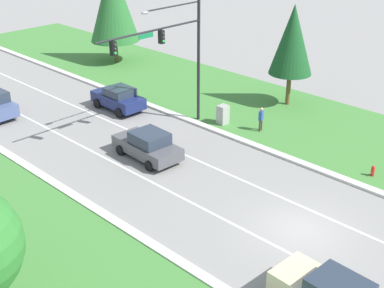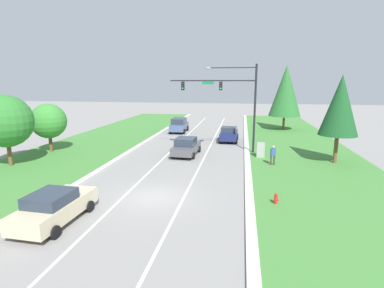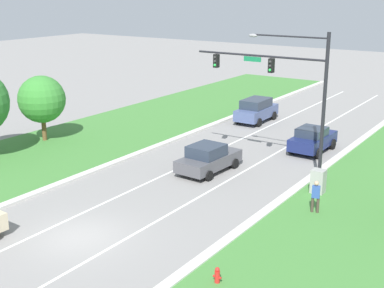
# 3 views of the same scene
# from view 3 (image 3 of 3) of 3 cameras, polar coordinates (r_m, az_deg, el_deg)

# --- Properties ---
(ground_plane) EXTENTS (160.00, 160.00, 0.00)m
(ground_plane) POSITION_cam_3_polar(r_m,az_deg,el_deg) (24.46, -11.93, -9.72)
(ground_plane) COLOR gray
(curb_strip_right) EXTENTS (0.50, 90.00, 0.15)m
(curb_strip_right) POSITION_cam_3_polar(r_m,az_deg,el_deg) (21.13, -0.82, -13.52)
(curb_strip_right) COLOR beige
(curb_strip_right) RESTS_ON ground_plane
(lane_stripe_inner_left) EXTENTS (0.14, 81.00, 0.01)m
(lane_stripe_inner_left) POSITION_cam_3_polar(r_m,az_deg,el_deg) (25.68, -14.78, -8.61)
(lane_stripe_inner_left) COLOR white
(lane_stripe_inner_left) RESTS_ON ground_plane
(lane_stripe_inner_right) EXTENTS (0.14, 81.00, 0.01)m
(lane_stripe_inner_right) POSITION_cam_3_polar(r_m,az_deg,el_deg) (23.31, -8.77, -10.90)
(lane_stripe_inner_right) COLOR white
(lane_stripe_inner_right) RESTS_ON ground_plane
(traffic_signal_mast) EXTENTS (8.19, 0.41, 8.38)m
(traffic_signal_mast) POSITION_cam_3_polar(r_m,az_deg,el_deg) (30.55, 10.01, 6.61)
(traffic_signal_mast) COLOR black
(traffic_signal_mast) RESTS_ON ground_plane
(slate_blue_suv) EXTENTS (2.15, 4.61, 1.93)m
(slate_blue_suv) POSITION_cam_3_polar(r_m,az_deg,el_deg) (44.13, 6.87, 3.63)
(slate_blue_suv) COLOR #475684
(slate_blue_suv) RESTS_ON ground_plane
(navy_sedan) EXTENTS (2.14, 4.20, 1.70)m
(navy_sedan) POSITION_cam_3_polar(r_m,az_deg,el_deg) (36.61, 12.74, 0.50)
(navy_sedan) COLOR navy
(navy_sedan) RESTS_ON ground_plane
(graphite_sedan) EXTENTS (2.31, 4.54, 1.69)m
(graphite_sedan) POSITION_cam_3_polar(r_m,az_deg,el_deg) (31.87, 1.74, -1.53)
(graphite_sedan) COLOR #4C4C51
(graphite_sedan) RESTS_ON ground_plane
(utility_cabinet) EXTENTS (0.70, 0.60, 1.37)m
(utility_cabinet) POSITION_cam_3_polar(r_m,az_deg,el_deg) (29.21, 13.30, -3.96)
(utility_cabinet) COLOR #9E9E99
(utility_cabinet) RESTS_ON ground_plane
(pedestrian) EXTENTS (0.43, 0.31, 1.69)m
(pedestrian) POSITION_cam_3_polar(r_m,az_deg,el_deg) (26.61, 13.06, -5.40)
(pedestrian) COLOR #42382D
(pedestrian) RESTS_ON ground_plane
(fire_hydrant) EXTENTS (0.34, 0.20, 0.70)m
(fire_hydrant) POSITION_cam_3_polar(r_m,az_deg,el_deg) (20.37, 2.71, -13.89)
(fire_hydrant) COLOR red
(fire_hydrant) RESTS_ON ground_plane
(oak_near_left_tree) EXTENTS (3.33, 3.33, 4.73)m
(oak_near_left_tree) POSITION_cam_3_polar(r_m,az_deg,el_deg) (39.16, -15.74, 4.60)
(oak_near_left_tree) COLOR brown
(oak_near_left_tree) RESTS_ON ground_plane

